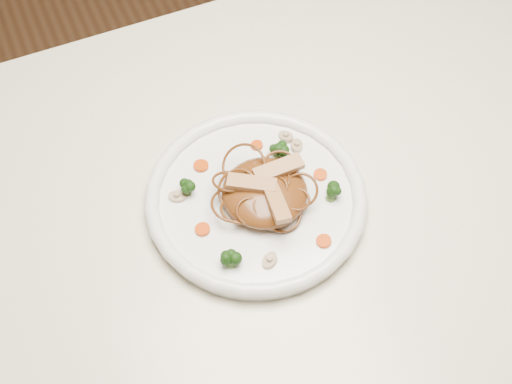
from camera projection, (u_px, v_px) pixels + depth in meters
name	position (u px, v px, depth m)	size (l,w,h in m)	color
ground	(280.00, 362.00, 1.58)	(4.00, 4.00, 0.00)	#4F2F1B
table	(293.00, 215.00, 1.04)	(1.20, 0.80, 0.75)	beige
plate	(256.00, 201.00, 0.92)	(0.30, 0.30, 0.02)	white
noodle_mound	(265.00, 192.00, 0.90)	(0.12, 0.12, 0.04)	#5A2F11
chicken_a	(279.00, 169.00, 0.90)	(0.07, 0.02, 0.01)	tan
chicken_b	(252.00, 184.00, 0.88)	(0.07, 0.02, 0.01)	tan
chicken_c	(276.00, 202.00, 0.87)	(0.06, 0.02, 0.01)	tan
broccoli_0	(279.00, 150.00, 0.95)	(0.02, 0.02, 0.03)	#15350B
broccoli_1	(186.00, 186.00, 0.91)	(0.03, 0.03, 0.03)	#15350B
broccoli_2	(231.00, 259.00, 0.85)	(0.02, 0.02, 0.03)	#15350B
broccoli_3	(331.00, 192.00, 0.90)	(0.03, 0.03, 0.03)	#15350B
carrot_0	(257.00, 145.00, 0.97)	(0.02, 0.02, 0.01)	#E44F08
carrot_1	(202.00, 229.00, 0.89)	(0.02, 0.02, 0.01)	#E44F08
carrot_2	(320.00, 175.00, 0.94)	(0.02, 0.02, 0.01)	#E44F08
carrot_3	(201.00, 166.00, 0.94)	(0.02, 0.02, 0.01)	#E44F08
carrot_4	(324.00, 241.00, 0.88)	(0.02, 0.02, 0.01)	#E44F08
mushroom_0	(270.00, 260.00, 0.86)	(0.02, 0.02, 0.01)	tan
mushroom_1	(297.00, 146.00, 0.96)	(0.02, 0.02, 0.01)	tan
mushroom_2	(177.00, 197.00, 0.91)	(0.02, 0.02, 0.01)	tan
mushroom_3	(286.00, 137.00, 0.97)	(0.02, 0.02, 0.01)	tan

